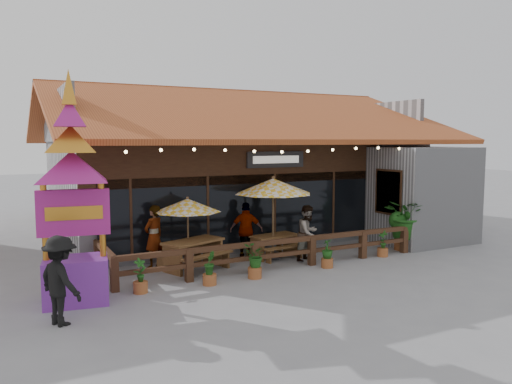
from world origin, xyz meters
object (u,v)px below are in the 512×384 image
picnic_table_left (193,250)px  umbrella_right (273,187)px  picnic_table_right (274,242)px  pedestrian (60,280)px  umbrella_left (188,206)px  tropical_plant (403,216)px  thai_sign_tower (72,173)px

picnic_table_left → umbrella_right: bearing=1.5°
picnic_table_right → pedestrian: pedestrian is taller
umbrella_left → umbrella_right: umbrella_right is taller
tropical_plant → umbrella_left: bearing=171.2°
tropical_plant → thai_sign_tower: bearing=-175.7°
picnic_table_left → pedestrian: bearing=-143.0°
umbrella_right → thai_sign_tower: thai_sign_tower is taller
umbrella_right → picnic_table_right: size_ratio=1.71×
umbrella_left → pedestrian: bearing=-140.1°
umbrella_left → pedestrian: size_ratio=1.37×
picnic_table_left → thai_sign_tower: 4.68m
picnic_table_left → tropical_plant: tropical_plant is taller
tropical_plant → pedestrian: (-11.53, -2.16, -0.27)m
umbrella_left → pedestrian: 5.28m
umbrella_left → thai_sign_tower: 4.21m
picnic_table_right → pedestrian: size_ratio=0.93×
thai_sign_tower → pedestrian: (-0.47, -1.34, -2.16)m
umbrella_right → tropical_plant: (4.71, -0.95, -1.16)m
umbrella_left → picnic_table_left: (0.06, -0.29, -1.30)m
umbrella_right → picnic_table_left: size_ratio=1.31×
pedestrian → picnic_table_right: bearing=-91.2°
umbrella_right → picnic_table_right: 1.87m
picnic_table_right → pedestrian: 7.68m
umbrella_left → picnic_table_right: umbrella_left is taller
umbrella_left → picnic_table_left: size_ratio=1.14×
picnic_table_right → tropical_plant: bearing=-13.4°
picnic_table_right → thai_sign_tower: size_ratio=0.30×
umbrella_right → thai_sign_tower: 6.63m
picnic_table_left → tropical_plant: bearing=-6.7°
thai_sign_tower → picnic_table_left: bearing=25.6°
picnic_table_right → tropical_plant: size_ratio=0.83×
umbrella_left → picnic_table_left: 1.33m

